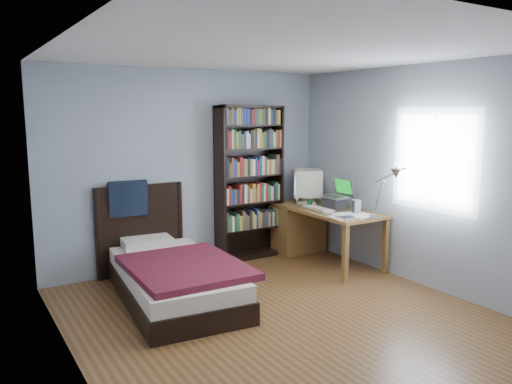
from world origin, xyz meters
TOP-DOWN VIEW (x-y plane):
  - room at (0.03, -0.00)m, footprint 4.20×4.24m
  - desk at (1.51, 1.64)m, footprint 0.75×1.60m
  - crt_monitor at (1.54, 1.68)m, footprint 0.56×0.51m
  - laptop at (1.58, 1.10)m, footprint 0.34×0.34m
  - desk_lamp at (1.46, 0.04)m, footprint 0.25×0.55m
  - keyboard at (1.34, 1.16)m, footprint 0.19×0.46m
  - speaker at (1.61, 0.75)m, footprint 0.10×0.10m
  - soda_can at (1.37, 1.37)m, footprint 0.06×0.06m
  - mouse at (1.50, 1.46)m, footprint 0.06×0.11m
  - phone_silver at (1.25, 0.89)m, footprint 0.09×0.11m
  - phone_grey at (1.25, 0.67)m, footprint 0.08×0.10m
  - external_drive at (1.28, 0.54)m, footprint 0.16×0.16m
  - bookshelf at (0.78, 1.94)m, footprint 0.92×0.30m
  - bed at (-0.70, 1.13)m, footprint 1.23×2.16m

SIDE VIEW (x-z plane):
  - bed at x=-0.70m, z-range -0.33..0.84m
  - desk at x=1.51m, z-range 0.05..0.78m
  - phone_silver at x=1.25m, z-range 0.73..0.75m
  - phone_grey at x=1.25m, z-range 0.73..0.75m
  - external_drive at x=1.28m, z-range 0.73..0.76m
  - keyboard at x=1.34m, z-range 0.72..0.77m
  - mouse at x=1.50m, z-range 0.73..0.77m
  - soda_can at x=1.37m, z-range 0.73..0.85m
  - speaker at x=1.61m, z-range 0.73..0.90m
  - laptop at x=1.58m, z-range 0.64..1.04m
  - crt_monitor at x=1.54m, z-range 0.76..1.22m
  - bookshelf at x=0.78m, z-range 0.00..2.06m
  - desk_lamp at x=1.46m, z-range 0.93..1.58m
  - room at x=0.03m, z-range 0.00..2.50m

